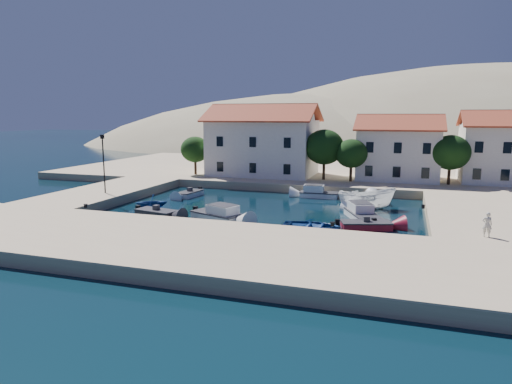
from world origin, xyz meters
TOP-DOWN VIEW (x-y plane):
  - ground at (0.00, 0.00)m, footprint 400.00×400.00m
  - quay_south at (0.00, -6.00)m, footprint 52.00×12.00m
  - quay_east at (20.50, 10.00)m, footprint 11.00×20.00m
  - quay_west at (-19.00, 10.00)m, footprint 8.00×20.00m
  - quay_north at (2.00, 38.00)m, footprint 80.00×36.00m
  - hills at (20.64, 123.62)m, footprint 254.00×176.00m
  - building_left at (-6.00, 28.00)m, footprint 14.70×9.45m
  - building_mid at (12.00, 29.00)m, footprint 10.50×8.40m
  - building_right at (24.00, 30.00)m, footprint 9.45×8.40m
  - trees at (4.51, 25.46)m, footprint 37.30×5.30m
  - lamppost at (-17.50, 8.00)m, footprint 0.35×0.25m
  - bollards at (2.80, 3.87)m, footprint 29.36×9.56m
  - motorboat_grey_sw at (-8.70, 3.57)m, footprint 4.20×2.52m
  - cabin_cruiser_south at (-2.85, 4.19)m, footprint 5.43×3.87m
  - rowboat_south at (5.99, 3.09)m, footprint 4.84×3.55m
  - motorboat_red_se at (10.17, 4.86)m, footprint 4.42×2.98m
  - cabin_cruiser_east at (9.56, 8.25)m, footprint 3.92×5.51m
  - boat_east at (9.53, 12.89)m, footprint 6.31×4.59m
  - motorboat_white_ne at (10.27, 17.02)m, footprint 2.70×4.20m
  - rowboat_west at (-10.96, 6.50)m, footprint 3.94×3.76m
  - motorboat_white_west at (-10.40, 13.91)m, footprint 2.07×3.83m
  - cabin_cruiser_north at (3.82, 17.95)m, footprint 4.39×2.05m
  - pedestrian at (18.53, 1.15)m, footprint 0.65×0.44m

SIDE VIEW (x-z plane):
  - hills at x=20.64m, z-range -72.90..26.10m
  - ground at x=0.00m, z-range 0.00..0.00m
  - rowboat_south at x=5.99m, z-range -0.49..0.49m
  - boat_east at x=9.53m, z-range -1.15..1.15m
  - rowboat_west at x=-10.96m, z-range -0.81..0.81m
  - motorboat_red_se at x=10.17m, z-range -0.33..0.92m
  - motorboat_white_ne at x=10.27m, z-range -0.33..0.92m
  - motorboat_grey_sw at x=-8.70m, z-range -0.33..0.92m
  - motorboat_white_west at x=-10.40m, z-range -0.33..0.92m
  - cabin_cruiser_north at x=3.82m, z-range -0.32..1.28m
  - cabin_cruiser_south at x=-2.85m, z-range -0.32..1.28m
  - cabin_cruiser_east at x=9.56m, z-range -0.32..1.28m
  - quay_south at x=0.00m, z-range 0.00..1.00m
  - quay_east at x=20.50m, z-range 0.00..1.00m
  - quay_west at x=-19.00m, z-range 0.00..1.00m
  - quay_north at x=2.00m, z-range 0.00..1.00m
  - bollards at x=2.80m, z-range 1.00..1.30m
  - pedestrian at x=18.53m, z-range 1.00..2.74m
  - lamppost at x=-17.50m, z-range 1.64..7.87m
  - trees at x=4.51m, z-range 1.61..8.06m
  - building_mid at x=12.00m, z-range 1.07..9.37m
  - building_right at x=24.00m, z-range 1.07..9.87m
  - building_left at x=-6.00m, z-range 1.09..10.79m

